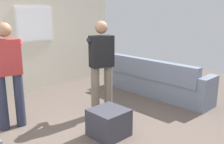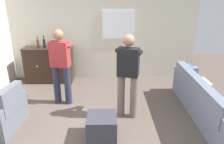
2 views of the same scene
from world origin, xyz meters
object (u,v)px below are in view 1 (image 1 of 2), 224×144
object	(u,v)px
ottoman	(109,123)
person_standing_left	(8,71)
person_standing_right	(101,63)
couch	(154,81)

from	to	relation	value
ottoman	person_standing_left	size ratio (longest dim) A/B	0.30
ottoman	person_standing_left	xyz separation A→B (m)	(-0.92, 1.30, 0.73)
ottoman	person_standing_right	xyz separation A→B (m)	(0.49, 0.71, 0.73)
person_standing_right	couch	bearing A→B (deg)	-1.39
ottoman	person_standing_right	bearing A→B (deg)	55.23
couch	person_standing_left	distance (m)	3.06
ottoman	person_standing_right	distance (m)	1.13
couch	person_standing_right	bearing A→B (deg)	178.61
ottoman	person_standing_left	distance (m)	1.75
ottoman	person_standing_left	world-z (taller)	person_standing_left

